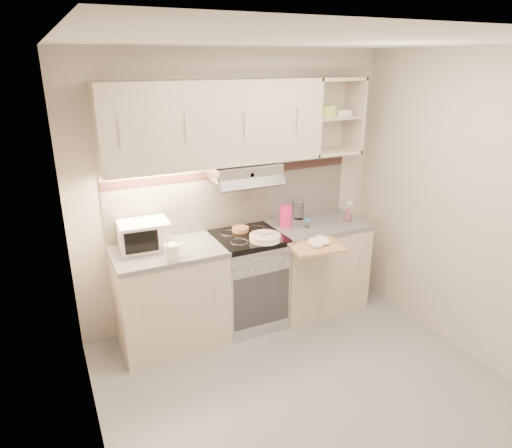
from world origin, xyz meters
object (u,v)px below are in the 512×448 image
object	(u,v)px
electric_range	(248,279)
watering_can	(173,251)
plate_stack	(265,237)
spray_bottle	(348,213)
pink_pitcher	(286,216)
glass_jar	(299,209)
cutting_board	(315,245)
microwave	(144,235)

from	to	relation	value
electric_range	watering_can	world-z (taller)	watering_can
plate_stack	spray_bottle	bearing A→B (deg)	6.27
pink_pitcher	glass_jar	world-z (taller)	pink_pitcher
electric_range	cutting_board	distance (m)	0.74
pink_pitcher	spray_bottle	world-z (taller)	pink_pitcher
watering_can	plate_stack	world-z (taller)	watering_can
pink_pitcher	cutting_board	xyz separation A→B (m)	(0.04, -0.45, -0.14)
pink_pitcher	cutting_board	world-z (taller)	pink_pitcher
microwave	plate_stack	world-z (taller)	microwave
spray_bottle	pink_pitcher	bearing A→B (deg)	166.44
glass_jar	pink_pitcher	bearing A→B (deg)	-147.50
watering_can	cutting_board	bearing A→B (deg)	-33.98
watering_can	pink_pitcher	size ratio (longest dim) A/B	1.04
pink_pitcher	glass_jar	distance (m)	0.28
glass_jar	plate_stack	bearing A→B (deg)	-146.74
electric_range	spray_bottle	xyz separation A→B (m)	(1.05, -0.07, 0.53)
microwave	watering_can	size ratio (longest dim) A/B	1.91
microwave	watering_can	world-z (taller)	microwave
microwave	spray_bottle	world-z (taller)	microwave
microwave	watering_can	distance (m)	0.36
watering_can	cutting_board	distance (m)	1.23
spray_bottle	electric_range	bearing A→B (deg)	172.57
watering_can	glass_jar	bearing A→B (deg)	-8.61
plate_stack	cutting_board	distance (m)	0.44
microwave	glass_jar	world-z (taller)	microwave
plate_stack	glass_jar	xyz separation A→B (m)	(0.56, 0.37, 0.07)
watering_can	pink_pitcher	world-z (taller)	pink_pitcher
glass_jar	cutting_board	world-z (taller)	glass_jar
pink_pitcher	spray_bottle	xyz separation A→B (m)	(0.64, -0.11, -0.03)
electric_range	watering_can	bearing A→B (deg)	-164.04
microwave	cutting_board	bearing A→B (deg)	-17.92
cutting_board	plate_stack	bearing A→B (deg)	155.77
spray_bottle	cutting_board	xyz separation A→B (m)	(-0.60, -0.34, -0.11)
microwave	cutting_board	distance (m)	1.46
electric_range	microwave	bearing A→B (deg)	173.30
watering_can	glass_jar	distance (m)	1.46
glass_jar	spray_bottle	xyz separation A→B (m)	(0.40, -0.26, -0.02)
watering_can	glass_jar	world-z (taller)	same
microwave	watering_can	xyz separation A→B (m)	(0.15, -0.32, -0.05)
electric_range	pink_pitcher	bearing A→B (deg)	5.54
spray_bottle	watering_can	bearing A→B (deg)	-178.86
electric_range	watering_can	xyz separation A→B (m)	(-0.76, -0.22, 0.52)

